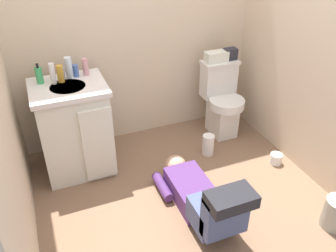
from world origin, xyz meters
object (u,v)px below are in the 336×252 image
object	(u,v)px
toilet	(222,100)
toilet_paper_roll	(276,159)
faucet	(64,73)
paper_towel_roll	(208,145)
soap_dispenser	(39,75)
bottle_white	(52,74)
toiletry_bag	(230,54)
bottle_pink	(85,67)
bottle_blue	(76,71)
bottle_clear	(69,68)
tissue_box	(216,57)
bottle_amber	(60,74)
vanity_cabinet	(75,128)
trash_can	(336,213)
person_plumber	(202,197)

from	to	relation	value
toilet	toilet_paper_roll	world-z (taller)	toilet
faucet	paper_towel_roll	distance (m)	1.45
faucet	soap_dispenser	bearing A→B (deg)	-173.99
bottle_white	paper_towel_roll	world-z (taller)	bottle_white
toilet	toilet_paper_roll	size ratio (longest dim) A/B	6.82
soap_dispenser	toilet	bearing A→B (deg)	-1.97
toiletry_bag	bottle_pink	distance (m)	1.40
bottle_blue	bottle_pink	bearing A→B (deg)	1.03
soap_dispenser	toilet_paper_roll	size ratio (longest dim) A/B	1.51
bottle_clear	bottle_pink	xyz separation A→B (m)	(0.13, 0.00, -0.01)
bottle_pink	paper_towel_roll	size ratio (longest dim) A/B	0.71
tissue_box	bottle_pink	size ratio (longest dim) A/B	1.51
toilet	toiletry_bag	distance (m)	0.46
faucet	bottle_amber	world-z (taller)	bottle_amber
toiletry_bag	toilet_paper_roll	world-z (taller)	toiletry_bag
toilet	tissue_box	bearing A→B (deg)	116.43
paper_towel_roll	bottle_pink	bearing A→B (deg)	158.07
soap_dispenser	bottle_white	world-z (taller)	bottle_white
bottle_clear	tissue_box	bearing A→B (deg)	0.49
toilet_paper_roll	tissue_box	bearing A→B (deg)	108.44
bottle_white	bottle_pink	bearing A→B (deg)	14.66
toilet_paper_roll	faucet	bearing A→B (deg)	155.63
bottle_amber	toilet_paper_roll	xyz separation A→B (m)	(1.72, -0.70, -0.84)
toilet	toilet_paper_roll	distance (m)	0.79
vanity_cabinet	tissue_box	bearing A→B (deg)	6.40
faucet	bottle_blue	distance (m)	0.10
paper_towel_roll	bottle_amber	bearing A→B (deg)	164.27
toiletry_bag	trash_can	distance (m)	1.70
toiletry_bag	bottle_pink	xyz separation A→B (m)	(-1.39, -0.01, 0.09)
bottle_amber	bottle_pink	bearing A→B (deg)	15.86
person_plumber	paper_towel_roll	world-z (taller)	person_plumber
soap_dispenser	bottle_pink	xyz separation A→B (m)	(0.37, 0.02, 0.01)
bottle_clear	paper_towel_roll	distance (m)	1.44
faucet	toilet_paper_roll	world-z (taller)	faucet
tissue_box	paper_towel_roll	bearing A→B (deg)	-121.88
toilet_paper_roll	toilet	bearing A→B (deg)	107.32
bottle_clear	paper_towel_roll	size ratio (longest dim) A/B	0.85
trash_can	toilet_paper_roll	xyz separation A→B (m)	(0.06, 0.78, -0.07)
bottle_white	tissue_box	bearing A→B (deg)	3.11
toilet_paper_roll	bottle_amber	bearing A→B (deg)	157.67
bottle_amber	bottle_blue	distance (m)	0.14
toiletry_bag	tissue_box	bearing A→B (deg)	180.00
toiletry_bag	toilet_paper_roll	xyz separation A→B (m)	(0.11, -0.78, -0.76)
bottle_clear	paper_towel_roll	world-z (taller)	bottle_clear
soap_dispenser	trash_can	world-z (taller)	soap_dispenser
vanity_cabinet	toiletry_bag	distance (m)	1.63
bottle_blue	toilet_paper_roll	world-z (taller)	bottle_blue
bottle_amber	bottle_clear	size ratio (longest dim) A/B	0.81
toiletry_bag	bottle_pink	world-z (taller)	bottle_pink
bottle_blue	bottle_pink	world-z (taller)	bottle_pink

